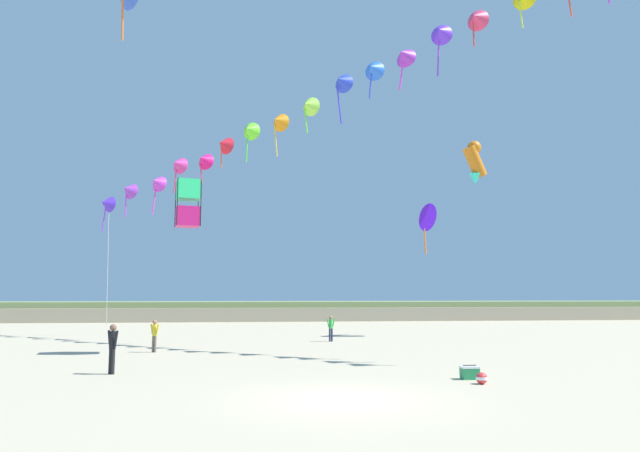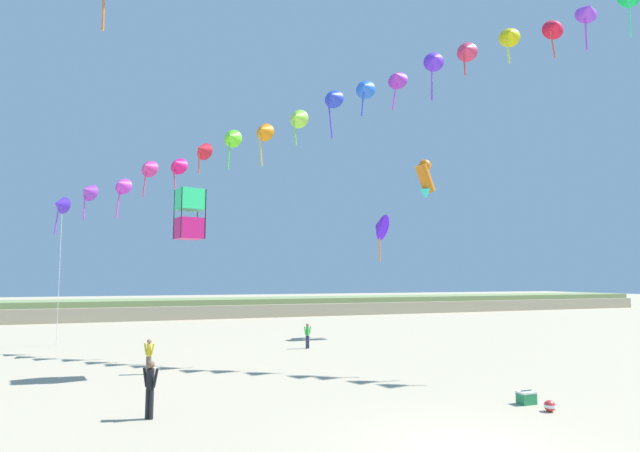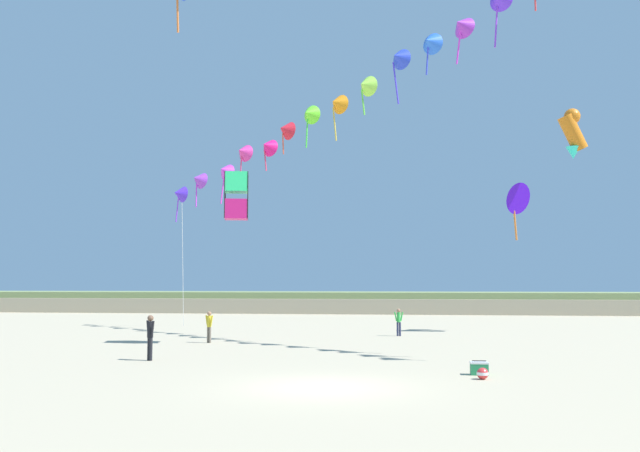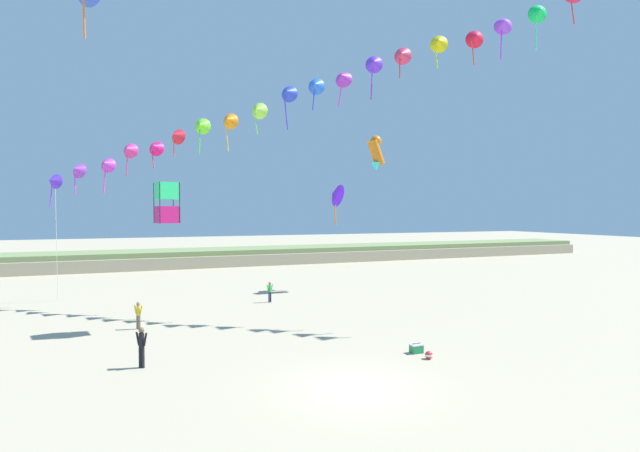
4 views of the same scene
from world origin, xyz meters
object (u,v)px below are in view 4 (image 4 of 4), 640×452
object	(u,v)px
beach_ball	(429,355)
large_kite_high_solo	(376,151)
large_kite_low_lead	(167,203)
large_kite_mid_trail	(335,195)
person_mid_center	(270,290)
beach_cooler	(416,348)
person_near_left	(142,344)
person_near_right	(138,313)

from	to	relation	value
beach_ball	large_kite_high_solo	bearing A→B (deg)	68.25
large_kite_low_lead	large_kite_mid_trail	size ratio (longest dim) A/B	0.62
large_kite_low_lead	beach_ball	xyz separation A→B (m)	(10.43, -10.24, -6.98)
person_mid_center	large_kite_low_lead	size ratio (longest dim) A/B	0.67
person_mid_center	beach_cooler	xyz separation A→B (m)	(2.68, -15.31, -0.66)
person_mid_center	large_kite_high_solo	distance (m)	15.28
beach_ball	person_mid_center	bearing A→B (deg)	99.27
large_kite_low_lead	beach_ball	world-z (taller)	large_kite_low_lead
person_near_left	beach_ball	distance (m)	12.63
person_near_left	beach_cooler	bearing A→B (deg)	-11.74
beach_cooler	person_mid_center	bearing A→B (deg)	99.93
person_near_right	beach_ball	distance (m)	16.31
person_mid_center	person_near_right	bearing A→B (deg)	-150.46
large_kite_high_solo	person_near_left	bearing A→B (deg)	-141.77
beach_ball	person_near_left	bearing A→B (deg)	163.63
person_near_left	beach_ball	bearing A→B (deg)	-16.37
person_near_left	large_kite_high_solo	world-z (taller)	large_kite_high_solo
large_kite_high_solo	beach_ball	world-z (taller)	large_kite_high_solo
large_kite_high_solo	beach_cooler	bearing A→B (deg)	-112.85
beach_cooler	beach_ball	xyz separation A→B (m)	(-0.01, -1.04, -0.03)
person_near_right	person_mid_center	distance (m)	10.67
person_mid_center	beach_cooler	distance (m)	15.55
person_near_left	beach_cooler	world-z (taller)	person_near_left
person_mid_center	beach_ball	size ratio (longest dim) A/B	4.19
large_kite_mid_trail	beach_cooler	world-z (taller)	large_kite_mid_trail
person_near_right	beach_ball	xyz separation A→B (m)	(11.95, -11.08, -0.71)
person_near_left	person_mid_center	xyz separation A→B (m)	(9.43, 12.79, -0.13)
person_near_left	large_kite_high_solo	xyz separation A→B (m)	(19.71, 15.52, 10.84)
person_near_right	beach_cooler	distance (m)	15.64
person_near_left	person_near_right	size ratio (longest dim) A/B	1.12
large_kite_mid_trail	large_kite_high_solo	distance (m)	5.11
large_kite_low_lead	large_kite_mid_trail	world-z (taller)	large_kite_mid_trail
large_kite_low_lead	large_kite_high_solo	world-z (taller)	large_kite_high_solo
person_near_left	large_kite_high_solo	distance (m)	27.33
large_kite_mid_trail	person_mid_center	bearing A→B (deg)	-149.59
large_kite_mid_trail	person_near_left	bearing A→B (deg)	-134.25
beach_cooler	beach_ball	bearing A→B (deg)	-90.63
person_near_left	large_kite_low_lead	bearing A→B (deg)	76.01
person_mid_center	large_kite_high_solo	bearing A→B (deg)	14.88
person_near_right	large_kite_mid_trail	size ratio (longest dim) A/B	0.42
beach_cooler	large_kite_high_solo	bearing A→B (deg)	67.15
large_kite_mid_trail	beach_cooler	size ratio (longest dim) A/B	6.33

